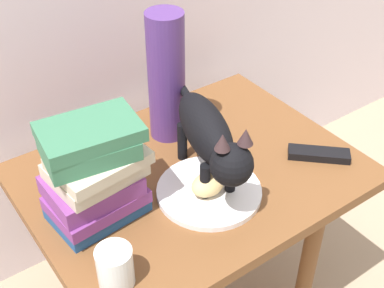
{
  "coord_description": "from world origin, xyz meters",
  "views": [
    {
      "loc": [
        -0.55,
        -0.77,
        1.31
      ],
      "look_at": [
        0.0,
        0.0,
        0.58
      ],
      "focal_mm": 48.63,
      "sensor_mm": 36.0,
      "label": 1
    }
  ],
  "objects_px": {
    "side_table": "(192,191)",
    "green_vase": "(166,77)",
    "bread_roll": "(208,184)",
    "cat": "(210,136)",
    "plate": "(209,191)",
    "candle_jar": "(115,269)",
    "tv_remote": "(319,154)",
    "book_stack": "(94,174)"
  },
  "relations": [
    {
      "from": "side_table",
      "to": "green_vase",
      "type": "relative_size",
      "value": 2.32
    },
    {
      "from": "side_table",
      "to": "bread_roll",
      "type": "xyz_separation_m",
      "value": [
        -0.03,
        -0.1,
        0.11
      ]
    },
    {
      "from": "cat",
      "to": "green_vase",
      "type": "relative_size",
      "value": 1.39
    },
    {
      "from": "plate",
      "to": "bread_roll",
      "type": "relative_size",
      "value": 2.99
    },
    {
      "from": "candle_jar",
      "to": "tv_remote",
      "type": "distance_m",
      "value": 0.59
    },
    {
      "from": "plate",
      "to": "bread_roll",
      "type": "bearing_deg",
      "value": -140.22
    },
    {
      "from": "side_table",
      "to": "tv_remote",
      "type": "distance_m",
      "value": 0.33
    },
    {
      "from": "cat",
      "to": "tv_remote",
      "type": "xyz_separation_m",
      "value": [
        0.28,
        -0.09,
        -0.12
      ]
    },
    {
      "from": "bread_roll",
      "to": "candle_jar",
      "type": "bearing_deg",
      "value": -162.93
    },
    {
      "from": "bread_roll",
      "to": "tv_remote",
      "type": "bearing_deg",
      "value": -7.99
    },
    {
      "from": "plate",
      "to": "cat",
      "type": "distance_m",
      "value": 0.13
    },
    {
      "from": "cat",
      "to": "book_stack",
      "type": "xyz_separation_m",
      "value": [
        -0.26,
        0.05,
        -0.02
      ]
    },
    {
      "from": "book_stack",
      "to": "candle_jar",
      "type": "height_order",
      "value": "book_stack"
    },
    {
      "from": "cat",
      "to": "book_stack",
      "type": "height_order",
      "value": "book_stack"
    },
    {
      "from": "cat",
      "to": "green_vase",
      "type": "height_order",
      "value": "green_vase"
    },
    {
      "from": "green_vase",
      "to": "candle_jar",
      "type": "relative_size",
      "value": 3.94
    },
    {
      "from": "book_stack",
      "to": "green_vase",
      "type": "relative_size",
      "value": 0.7
    },
    {
      "from": "cat",
      "to": "green_vase",
      "type": "bearing_deg",
      "value": 82.31
    },
    {
      "from": "side_table",
      "to": "tv_remote",
      "type": "relative_size",
      "value": 5.18
    },
    {
      "from": "green_vase",
      "to": "candle_jar",
      "type": "height_order",
      "value": "green_vase"
    },
    {
      "from": "plate",
      "to": "book_stack",
      "type": "relative_size",
      "value": 1.03
    },
    {
      "from": "plate",
      "to": "candle_jar",
      "type": "bearing_deg",
      "value": -162.0
    },
    {
      "from": "bread_roll",
      "to": "book_stack",
      "type": "distance_m",
      "value": 0.25
    },
    {
      "from": "bread_roll",
      "to": "green_vase",
      "type": "distance_m",
      "value": 0.3
    },
    {
      "from": "cat",
      "to": "candle_jar",
      "type": "xyz_separation_m",
      "value": [
        -0.31,
        -0.13,
        -0.09
      ]
    },
    {
      "from": "bread_roll",
      "to": "cat",
      "type": "bearing_deg",
      "value": 50.63
    },
    {
      "from": "plate",
      "to": "tv_remote",
      "type": "height_order",
      "value": "tv_remote"
    },
    {
      "from": "plate",
      "to": "bread_roll",
      "type": "distance_m",
      "value": 0.03
    },
    {
      "from": "cat",
      "to": "candle_jar",
      "type": "bearing_deg",
      "value": -157.89
    },
    {
      "from": "tv_remote",
      "to": "bread_roll",
      "type": "bearing_deg",
      "value": -144.63
    },
    {
      "from": "plate",
      "to": "book_stack",
      "type": "xyz_separation_m",
      "value": [
        -0.23,
        0.09,
        0.11
      ]
    },
    {
      "from": "plate",
      "to": "green_vase",
      "type": "height_order",
      "value": "green_vase"
    },
    {
      "from": "book_stack",
      "to": "tv_remote",
      "type": "bearing_deg",
      "value": -14.6
    },
    {
      "from": "book_stack",
      "to": "green_vase",
      "type": "distance_m",
      "value": 0.33
    },
    {
      "from": "side_table",
      "to": "candle_jar",
      "type": "relative_size",
      "value": 9.13
    },
    {
      "from": "book_stack",
      "to": "candle_jar",
      "type": "xyz_separation_m",
      "value": [
        -0.06,
        -0.18,
        -0.08
      ]
    },
    {
      "from": "candle_jar",
      "to": "side_table",
      "type": "bearing_deg",
      "value": 30.92
    },
    {
      "from": "side_table",
      "to": "plate",
      "type": "distance_m",
      "value": 0.12
    },
    {
      "from": "cat",
      "to": "green_vase",
      "type": "distance_m",
      "value": 0.22
    },
    {
      "from": "green_vase",
      "to": "cat",
      "type": "bearing_deg",
      "value": -97.69
    },
    {
      "from": "side_table",
      "to": "plate",
      "type": "relative_size",
      "value": 3.25
    },
    {
      "from": "bread_roll",
      "to": "cat",
      "type": "height_order",
      "value": "cat"
    }
  ]
}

